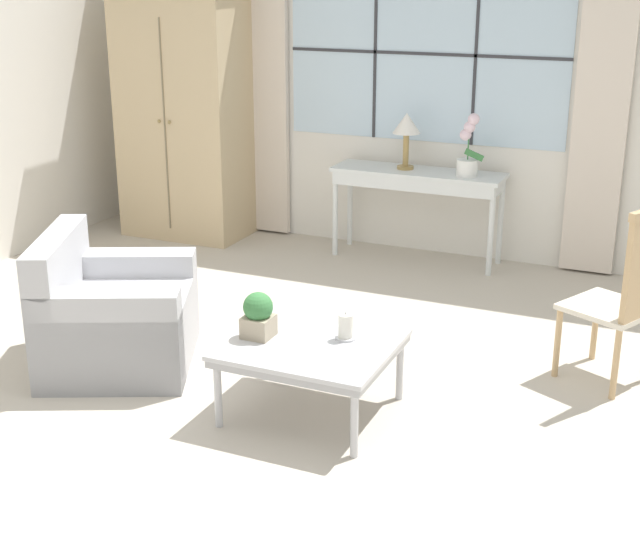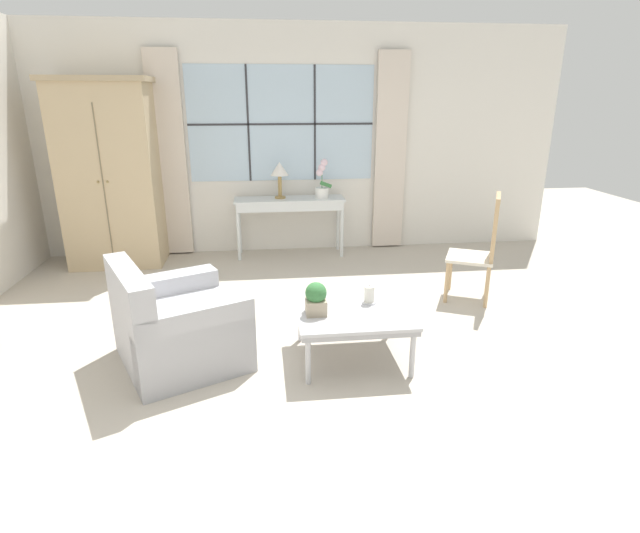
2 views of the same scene
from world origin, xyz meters
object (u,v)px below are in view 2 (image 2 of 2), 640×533
at_px(potted_orchid, 322,183).
at_px(potted_plant_small, 316,298).
at_px(armchair_upholstered, 177,328).
at_px(pillar_candle, 369,295).
at_px(table_lamp, 280,171).
at_px(coffee_table, 353,315).
at_px(side_chair_wooden, 483,244).
at_px(console_table, 290,205).
at_px(armoire, 110,174).

xyz_separation_m(potted_orchid, potted_plant_small, (-0.38, -2.76, -0.39)).
distance_m(potted_orchid, armchair_upholstered, 3.05).
bearing_deg(pillar_candle, table_lamp, 102.21).
relative_size(potted_orchid, coffee_table, 0.57).
bearing_deg(coffee_table, armchair_upholstered, 175.76).
distance_m(potted_plant_small, pillar_candle, 0.47).
distance_m(potted_orchid, side_chair_wooden, 2.21).
distance_m(console_table, potted_orchid, 0.49).
distance_m(console_table, coffee_table, 2.79).
bearing_deg(potted_orchid, coffee_table, -91.98).
bearing_deg(potted_plant_small, console_table, 90.54).
relative_size(potted_orchid, pillar_candle, 3.21).
distance_m(armchair_upholstered, coffee_table, 1.34).
distance_m(armchair_upholstered, pillar_candle, 1.50).
relative_size(armchair_upholstered, pillar_candle, 7.81).
bearing_deg(side_chair_wooden, console_table, 135.75).
xyz_separation_m(armchair_upholstered, side_chair_wooden, (2.80, 0.92, 0.30)).
xyz_separation_m(armoire, pillar_candle, (2.55, -2.55, -0.61)).
distance_m(table_lamp, armchair_upholstered, 2.93).
height_order(side_chair_wooden, potted_plant_small, side_chair_wooden).
relative_size(table_lamp, pillar_candle, 2.95).
height_order(coffee_table, potted_plant_small, potted_plant_small).
bearing_deg(armchair_upholstered, console_table, 69.00).
bearing_deg(coffee_table, potted_plant_small, -171.28).
distance_m(table_lamp, pillar_candle, 2.79).
bearing_deg(table_lamp, side_chair_wooden, -42.73).
distance_m(armoire, coffee_table, 3.66).
distance_m(side_chair_wooden, potted_plant_small, 2.06).
xyz_separation_m(table_lamp, potted_plant_small, (0.14, -2.82, -0.54)).
height_order(potted_orchid, potted_plant_small, potted_orchid).
bearing_deg(pillar_candle, coffee_table, -143.24).
distance_m(table_lamp, side_chair_wooden, 2.63).
relative_size(table_lamp, armchair_upholstered, 0.38).
distance_m(side_chair_wooden, pillar_candle, 1.61).
xyz_separation_m(armchair_upholstered, coffee_table, (1.33, -0.10, 0.08)).
bearing_deg(potted_orchid, pillar_candle, -88.78).
bearing_deg(armchair_upholstered, potted_plant_small, -7.77).
bearing_deg(potted_plant_small, coffee_table, 8.72).
bearing_deg(armchair_upholstered, potted_orchid, 61.38).
relative_size(side_chair_wooden, pillar_candle, 7.04).
bearing_deg(console_table, table_lamp, 172.50).
bearing_deg(potted_orchid, side_chair_wooden, -50.91).
relative_size(armoire, armchair_upholstered, 1.82).
distance_m(armoire, potted_orchid, 2.50).
height_order(table_lamp, potted_orchid, potted_orchid).
bearing_deg(side_chair_wooden, potted_plant_small, -148.80).
relative_size(coffee_table, potted_plant_small, 3.47).
height_order(potted_orchid, coffee_table, potted_orchid).
xyz_separation_m(coffee_table, potted_plant_small, (-0.29, -0.04, 0.17)).
height_order(table_lamp, armchair_upholstered, table_lamp).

